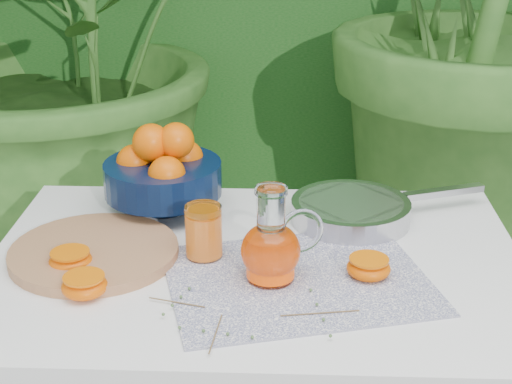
{
  "coord_description": "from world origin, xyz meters",
  "views": [
    {
      "loc": [
        0.08,
        -1.37,
        1.43
      ],
      "look_at": [
        0.03,
        -0.05,
        0.88
      ],
      "focal_mm": 55.0,
      "sensor_mm": 36.0,
      "label": 1
    }
  ],
  "objects_px": {
    "cutting_board": "(94,252)",
    "fruit_bowl": "(163,171)",
    "white_table": "(256,299)",
    "saute_pan": "(352,210)",
    "juice_pitcher": "(272,248)"
  },
  "relations": [
    {
      "from": "cutting_board",
      "to": "juice_pitcher",
      "type": "height_order",
      "value": "juice_pitcher"
    },
    {
      "from": "saute_pan",
      "to": "juice_pitcher",
      "type": "bearing_deg",
      "value": -122.07
    },
    {
      "from": "fruit_bowl",
      "to": "juice_pitcher",
      "type": "height_order",
      "value": "fruit_bowl"
    },
    {
      "from": "white_table",
      "to": "cutting_board",
      "type": "height_order",
      "value": "cutting_board"
    },
    {
      "from": "saute_pan",
      "to": "fruit_bowl",
      "type": "bearing_deg",
      "value": 173.79
    },
    {
      "from": "fruit_bowl",
      "to": "saute_pan",
      "type": "relative_size",
      "value": 0.69
    },
    {
      "from": "white_table",
      "to": "fruit_bowl",
      "type": "height_order",
      "value": "fruit_bowl"
    },
    {
      "from": "white_table",
      "to": "juice_pitcher",
      "type": "xyz_separation_m",
      "value": [
        0.03,
        -0.07,
        0.15
      ]
    },
    {
      "from": "white_table",
      "to": "saute_pan",
      "type": "height_order",
      "value": "saute_pan"
    },
    {
      "from": "juice_pitcher",
      "to": "saute_pan",
      "type": "xyz_separation_m",
      "value": [
        0.16,
        0.26,
        -0.04
      ]
    },
    {
      "from": "cutting_board",
      "to": "white_table",
      "type": "bearing_deg",
      "value": -0.34
    },
    {
      "from": "white_table",
      "to": "saute_pan",
      "type": "distance_m",
      "value": 0.29
    },
    {
      "from": "white_table",
      "to": "juice_pitcher",
      "type": "distance_m",
      "value": 0.17
    },
    {
      "from": "fruit_bowl",
      "to": "white_table",
      "type": "bearing_deg",
      "value": -47.97
    },
    {
      "from": "cutting_board",
      "to": "fruit_bowl",
      "type": "relative_size",
      "value": 1.02
    }
  ]
}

